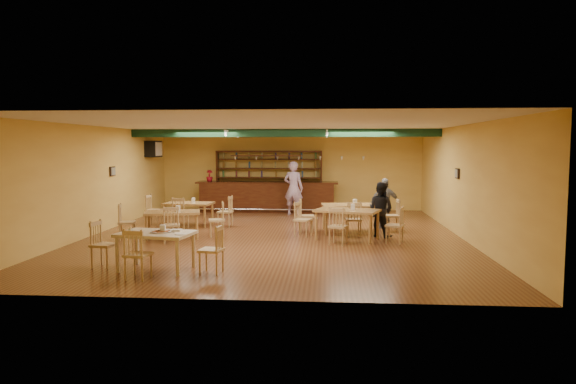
# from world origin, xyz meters

# --- Properties ---
(floor) EXTENTS (12.00, 12.00, 0.00)m
(floor) POSITION_xyz_m (0.00, 0.00, 0.00)
(floor) COLOR #573019
(floor) RESTS_ON ground
(ceiling_beam) EXTENTS (10.00, 0.30, 0.25)m
(ceiling_beam) POSITION_xyz_m (0.00, 2.80, 2.87)
(ceiling_beam) COLOR #10321A
(ceiling_beam) RESTS_ON ceiling
(track_rail_left) EXTENTS (0.05, 2.50, 0.05)m
(track_rail_left) POSITION_xyz_m (-1.80, 3.40, 2.94)
(track_rail_left) COLOR white
(track_rail_left) RESTS_ON ceiling
(track_rail_right) EXTENTS (0.05, 2.50, 0.05)m
(track_rail_right) POSITION_xyz_m (1.40, 3.40, 2.94)
(track_rail_right) COLOR white
(track_rail_right) RESTS_ON ceiling
(ac_unit) EXTENTS (0.34, 0.70, 0.48)m
(ac_unit) POSITION_xyz_m (-4.80, 4.20, 2.35)
(ac_unit) COLOR white
(ac_unit) RESTS_ON wall_left
(picture_left) EXTENTS (0.04, 0.34, 0.28)m
(picture_left) POSITION_xyz_m (-4.97, 1.00, 1.70)
(picture_left) COLOR black
(picture_left) RESTS_ON wall_left
(picture_right) EXTENTS (0.04, 0.34, 0.28)m
(picture_right) POSITION_xyz_m (4.97, 0.50, 1.70)
(picture_right) COLOR black
(picture_right) RESTS_ON wall_right
(bar_counter) EXTENTS (5.25, 0.85, 1.13)m
(bar_counter) POSITION_xyz_m (-0.82, 5.15, 0.56)
(bar_counter) COLOR #33100A
(bar_counter) RESTS_ON ground
(back_bar_hutch) EXTENTS (4.07, 0.40, 2.28)m
(back_bar_hutch) POSITION_xyz_m (-0.82, 5.78, 1.14)
(back_bar_hutch) COLOR #33100A
(back_bar_hutch) RESTS_ON ground
(poinsettia) EXTENTS (0.31, 0.31, 0.43)m
(poinsettia) POSITION_xyz_m (-3.00, 5.15, 1.35)
(poinsettia) COLOR maroon
(poinsettia) RESTS_ON bar_counter
(dining_table_a) EXTENTS (1.51, 1.01, 0.71)m
(dining_table_a) POSITION_xyz_m (-2.84, 1.61, 0.36)
(dining_table_a) COLOR brown
(dining_table_a) RESTS_ON ground
(dining_table_b) EXTENTS (1.65, 1.10, 0.78)m
(dining_table_b) POSITION_xyz_m (2.06, 0.85, 0.39)
(dining_table_b) COLOR brown
(dining_table_b) RESTS_ON ground
(dining_table_c) EXTENTS (1.61, 1.20, 0.72)m
(dining_table_c) POSITION_xyz_m (-2.69, -0.58, 0.36)
(dining_table_c) COLOR brown
(dining_table_c) RESTS_ON ground
(dining_table_d) EXTENTS (1.82, 1.43, 0.80)m
(dining_table_d) POSITION_xyz_m (1.95, -0.46, 0.40)
(dining_table_d) COLOR brown
(dining_table_d) RESTS_ON ground
(near_table) EXTENTS (1.53, 1.11, 0.75)m
(near_table) POSITION_xyz_m (-1.93, -4.14, 0.38)
(near_table) COLOR #CCB689
(near_table) RESTS_ON ground
(pizza_tray) EXTENTS (0.48, 0.48, 0.01)m
(pizza_tray) POSITION_xyz_m (-1.83, -4.14, 0.76)
(pizza_tray) COLOR silver
(pizza_tray) RESTS_ON near_table
(parmesan_shaker) EXTENTS (0.08, 0.08, 0.11)m
(parmesan_shaker) POSITION_xyz_m (-2.38, -4.29, 0.81)
(parmesan_shaker) COLOR #EAE5C6
(parmesan_shaker) RESTS_ON near_table
(napkin_stack) EXTENTS (0.21, 0.16, 0.03)m
(napkin_stack) POSITION_xyz_m (-1.58, -3.94, 0.77)
(napkin_stack) COLOR white
(napkin_stack) RESTS_ON near_table
(pizza_server) EXTENTS (0.30, 0.27, 0.00)m
(pizza_server) POSITION_xyz_m (-1.68, -4.09, 0.77)
(pizza_server) COLOR silver
(pizza_server) RESTS_ON pizza_tray
(side_plate) EXTENTS (0.25, 0.25, 0.01)m
(side_plate) POSITION_xyz_m (-1.38, -4.34, 0.76)
(side_plate) COLOR white
(side_plate) RESTS_ON near_table
(patron_bar) EXTENTS (0.80, 0.64, 1.92)m
(patron_bar) POSITION_xyz_m (0.22, 4.33, 0.96)
(patron_bar) COLOR #7F4494
(patron_bar) RESTS_ON ground
(patron_right_a) EXTENTS (0.92, 0.89, 1.49)m
(patron_right_a) POSITION_xyz_m (2.86, 0.05, 0.74)
(patron_right_a) COLOR black
(patron_right_a) RESTS_ON ground
(patron_right_b) EXTENTS (0.90, 0.44, 1.49)m
(patron_right_b) POSITION_xyz_m (3.15, 1.54, 0.75)
(patron_right_b) COLOR gray
(patron_right_b) RESTS_ON ground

